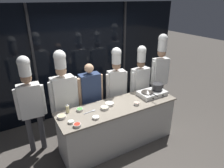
{
  "coord_description": "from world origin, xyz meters",
  "views": [
    {
      "loc": [
        -1.77,
        -2.82,
        2.8
      ],
      "look_at": [
        0.0,
        0.25,
        1.25
      ],
      "focal_mm": 32.0,
      "sensor_mm": 36.0,
      "label": 1
    }
  ],
  "objects_px": {
    "stock_pot": "(157,86)",
    "prep_bowl_bean_sprouts": "(71,122)",
    "prep_bowl_scallions": "(80,109)",
    "chef_sous": "(63,92)",
    "squeeze_bottle_oil": "(67,108)",
    "prep_bowl_rice": "(96,117)",
    "chef_apprentice": "(160,68)",
    "portable_stove": "(152,93)",
    "serving_spoon_slotted": "(92,111)",
    "person_guest": "(90,94)",
    "prep_bowl_noodles": "(105,108)",
    "chef_pastry": "(140,80)",
    "prep_bowl_shrimp": "(137,103)",
    "chef_line": "(116,82)",
    "prep_bowl_chili_flakes": "(77,125)",
    "prep_bowl_ginger": "(62,116)",
    "prep_bowl_garlic": "(109,104)",
    "chef_head": "(30,99)",
    "frying_pan": "(147,91)"
  },
  "relations": [
    {
      "from": "prep_bowl_shrimp",
      "to": "prep_bowl_ginger",
      "type": "distance_m",
      "value": 1.41
    },
    {
      "from": "prep_bowl_noodles",
      "to": "person_guest",
      "type": "bearing_deg",
      "value": 93.45
    },
    {
      "from": "stock_pot",
      "to": "prep_bowl_bean_sprouts",
      "type": "bearing_deg",
      "value": -176.41
    },
    {
      "from": "prep_bowl_rice",
      "to": "person_guest",
      "type": "xyz_separation_m",
      "value": [
        0.24,
        0.77,
        0.06
      ]
    },
    {
      "from": "prep_bowl_bean_sprouts",
      "to": "prep_bowl_rice",
      "type": "relative_size",
      "value": 0.84
    },
    {
      "from": "portable_stove",
      "to": "person_guest",
      "type": "height_order",
      "value": "person_guest"
    },
    {
      "from": "chef_line",
      "to": "squeeze_bottle_oil",
      "type": "bearing_deg",
      "value": 23.34
    },
    {
      "from": "serving_spoon_slotted",
      "to": "chef_line",
      "type": "xyz_separation_m",
      "value": [
        0.82,
        0.51,
        0.2
      ]
    },
    {
      "from": "prep_bowl_shrimp",
      "to": "prep_bowl_scallions",
      "type": "bearing_deg",
      "value": 161.59
    },
    {
      "from": "squeeze_bottle_oil",
      "to": "prep_bowl_ginger",
      "type": "xyz_separation_m",
      "value": [
        -0.15,
        -0.12,
        -0.05
      ]
    },
    {
      "from": "prep_bowl_bean_sprouts",
      "to": "prep_bowl_shrimp",
      "type": "relative_size",
      "value": 0.96
    },
    {
      "from": "squeeze_bottle_oil",
      "to": "prep_bowl_bean_sprouts",
      "type": "xyz_separation_m",
      "value": [
        -0.06,
        -0.34,
        -0.06
      ]
    },
    {
      "from": "prep_bowl_scallions",
      "to": "chef_sous",
      "type": "relative_size",
      "value": 0.06
    },
    {
      "from": "prep_bowl_shrimp",
      "to": "chef_head",
      "type": "relative_size",
      "value": 0.06
    },
    {
      "from": "prep_bowl_noodles",
      "to": "chef_apprentice",
      "type": "distance_m",
      "value": 1.9
    },
    {
      "from": "stock_pot",
      "to": "prep_bowl_rice",
      "type": "relative_size",
      "value": 2.0
    },
    {
      "from": "serving_spoon_slotted",
      "to": "chef_apprentice",
      "type": "distance_m",
      "value": 2.12
    },
    {
      "from": "prep_bowl_ginger",
      "to": "chef_line",
      "type": "height_order",
      "value": "chef_line"
    },
    {
      "from": "prep_bowl_rice",
      "to": "prep_bowl_chili_flakes",
      "type": "bearing_deg",
      "value": -171.29
    },
    {
      "from": "prep_bowl_bean_sprouts",
      "to": "prep_bowl_garlic",
      "type": "bearing_deg",
      "value": 14.03
    },
    {
      "from": "serving_spoon_slotted",
      "to": "chef_line",
      "type": "distance_m",
      "value": 0.99
    },
    {
      "from": "squeeze_bottle_oil",
      "to": "prep_bowl_rice",
      "type": "distance_m",
      "value": 0.56
    },
    {
      "from": "squeeze_bottle_oil",
      "to": "serving_spoon_slotted",
      "type": "xyz_separation_m",
      "value": [
        0.39,
        -0.19,
        -0.08
      ]
    },
    {
      "from": "prep_bowl_shrimp",
      "to": "chef_line",
      "type": "bearing_deg",
      "value": 91.95
    },
    {
      "from": "prep_bowl_rice",
      "to": "chef_sous",
      "type": "relative_size",
      "value": 0.06
    },
    {
      "from": "portable_stove",
      "to": "person_guest",
      "type": "distance_m",
      "value": 1.29
    },
    {
      "from": "prep_bowl_bean_sprouts",
      "to": "chef_pastry",
      "type": "xyz_separation_m",
      "value": [
        1.89,
        0.64,
        0.13
      ]
    },
    {
      "from": "stock_pot",
      "to": "chef_apprentice",
      "type": "bearing_deg",
      "value": 44.38
    },
    {
      "from": "prep_bowl_scallions",
      "to": "chef_head",
      "type": "relative_size",
      "value": 0.06
    },
    {
      "from": "prep_bowl_rice",
      "to": "prep_bowl_noodles",
      "type": "bearing_deg",
      "value": 36.12
    },
    {
      "from": "prep_bowl_ginger",
      "to": "chef_line",
      "type": "distance_m",
      "value": 1.44
    },
    {
      "from": "prep_bowl_garlic",
      "to": "chef_head",
      "type": "height_order",
      "value": "chef_head"
    },
    {
      "from": "prep_bowl_bean_sprouts",
      "to": "prep_bowl_garlic",
      "type": "height_order",
      "value": "prep_bowl_garlic"
    },
    {
      "from": "prep_bowl_garlic",
      "to": "stock_pot",
      "type": "bearing_deg",
      "value": -4.55
    },
    {
      "from": "chef_sous",
      "to": "person_guest",
      "type": "xyz_separation_m",
      "value": [
        0.55,
        0.03,
        -0.17
      ]
    },
    {
      "from": "serving_spoon_slotted",
      "to": "chef_pastry",
      "type": "bearing_deg",
      "value": 18.31
    },
    {
      "from": "squeeze_bottle_oil",
      "to": "chef_head",
      "type": "height_order",
      "value": "chef_head"
    },
    {
      "from": "chef_apprentice",
      "to": "prep_bowl_garlic",
      "type": "bearing_deg",
      "value": 21.95
    },
    {
      "from": "prep_bowl_scallions",
      "to": "chef_sous",
      "type": "height_order",
      "value": "chef_sous"
    },
    {
      "from": "chef_apprentice",
      "to": "person_guest",
      "type": "bearing_deg",
      "value": 6.0
    },
    {
      "from": "prep_bowl_noodles",
      "to": "chef_pastry",
      "type": "bearing_deg",
      "value": 23.33
    },
    {
      "from": "portable_stove",
      "to": "frying_pan",
      "type": "xyz_separation_m",
      "value": [
        -0.13,
        -0.0,
        0.08
      ]
    },
    {
      "from": "prep_bowl_scallions",
      "to": "prep_bowl_chili_flakes",
      "type": "xyz_separation_m",
      "value": [
        -0.21,
        -0.43,
        0.0
      ]
    },
    {
      "from": "chef_apprentice",
      "to": "portable_stove",
      "type": "bearing_deg",
      "value": 45.14
    },
    {
      "from": "prep_bowl_ginger",
      "to": "chef_apprentice",
      "type": "relative_size",
      "value": 0.08
    },
    {
      "from": "portable_stove",
      "to": "prep_bowl_garlic",
      "type": "distance_m",
      "value": 0.98
    },
    {
      "from": "prep_bowl_ginger",
      "to": "prep_bowl_chili_flakes",
      "type": "xyz_separation_m",
      "value": [
        0.14,
        -0.36,
        -0.0
      ]
    },
    {
      "from": "portable_stove",
      "to": "chef_sous",
      "type": "distance_m",
      "value": 1.81
    },
    {
      "from": "serving_spoon_slotted",
      "to": "person_guest",
      "type": "bearing_deg",
      "value": 68.68
    },
    {
      "from": "chef_sous",
      "to": "person_guest",
      "type": "bearing_deg",
      "value": -179.11
    }
  ]
}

